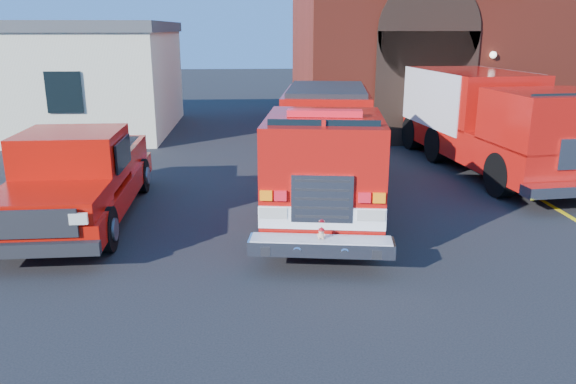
{
  "coord_description": "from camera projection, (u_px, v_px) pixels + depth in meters",
  "views": [
    {
      "loc": [
        -0.59,
        -10.7,
        4.08
      ],
      "look_at": [
        0.0,
        -1.2,
        1.3
      ],
      "focal_mm": 35.0,
      "sensor_mm": 36.0,
      "label": 1
    }
  ],
  "objects": [
    {
      "name": "fire_engine",
      "position": [
        325.0,
        147.0,
        13.39
      ],
      "size": [
        3.49,
        8.7,
        2.61
      ],
      "color": "black",
      "rests_on": "ground"
    },
    {
      "name": "secondary_truck",
      "position": [
        488.0,
        117.0,
        16.7
      ],
      "size": [
        3.53,
        8.92,
        2.82
      ],
      "color": "black",
      "rests_on": "ground"
    },
    {
      "name": "fire_station",
      "position": [
        474.0,
        24.0,
        24.18
      ],
      "size": [
        15.2,
        10.2,
        8.45
      ],
      "color": "maroon",
      "rests_on": "ground"
    },
    {
      "name": "side_building",
      "position": [
        45.0,
        77.0,
        22.73
      ],
      "size": [
        10.2,
        8.2,
        4.35
      ],
      "color": "beige",
      "rests_on": "ground"
    },
    {
      "name": "ground",
      "position": [
        284.0,
        237.0,
        11.43
      ],
      "size": [
        100.0,
        100.0,
        0.0
      ],
      "primitive_type": "plane",
      "color": "black",
      "rests_on": "ground"
    },
    {
      "name": "parking_stripe_far",
      "position": [
        469.0,
        157.0,
        18.53
      ],
      "size": [
        0.12,
        3.0,
        0.01
      ],
      "primitive_type": "cube",
      "color": "yellow",
      "rests_on": "ground"
    },
    {
      "name": "parking_stripe_near",
      "position": [
        566.0,
        215.0,
        12.78
      ],
      "size": [
        0.12,
        3.0,
        0.01
      ],
      "primitive_type": "cube",
      "color": "yellow",
      "rests_on": "ground"
    },
    {
      "name": "pickup_truck",
      "position": [
        79.0,
        177.0,
        12.25
      ],
      "size": [
        2.36,
        6.24,
        2.03
      ],
      "color": "black",
      "rests_on": "ground"
    },
    {
      "name": "parking_stripe_mid",
      "position": [
        509.0,
        180.0,
        15.65
      ],
      "size": [
        0.12,
        3.0,
        0.01
      ],
      "primitive_type": "cube",
      "color": "yellow",
      "rests_on": "ground"
    }
  ]
}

